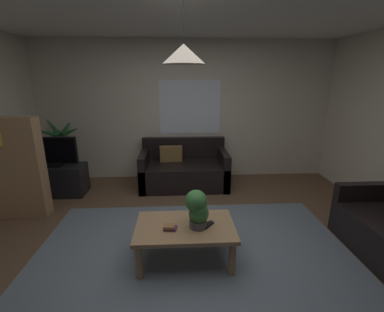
% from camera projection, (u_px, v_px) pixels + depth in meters
% --- Properties ---
extents(floor, '(5.43, 4.92, 0.02)m').
position_uv_depth(floor, '(193.00, 255.00, 2.96)').
color(floor, brown).
rests_on(floor, ground).
extents(rug, '(3.53, 2.71, 0.01)m').
position_uv_depth(rug, '(195.00, 266.00, 2.76)').
color(rug, slate).
rests_on(rug, ground).
extents(wall_back, '(5.55, 0.06, 2.55)m').
position_uv_depth(wall_back, '(186.00, 111.00, 4.98)').
color(wall_back, beige).
rests_on(wall_back, ground).
extents(window_pane, '(1.13, 0.01, 0.98)m').
position_uv_depth(window_pane, '(190.00, 107.00, 4.93)').
color(window_pane, white).
extents(couch_under_window, '(1.52, 0.83, 0.82)m').
position_uv_depth(couch_under_window, '(184.00, 171.00, 4.77)').
color(couch_under_window, black).
rests_on(couch_under_window, ground).
extents(coffee_table, '(1.02, 0.64, 0.41)m').
position_uv_depth(coffee_table, '(185.00, 231.00, 2.78)').
color(coffee_table, '#A87F56').
rests_on(coffee_table, ground).
extents(book_on_table_0, '(0.14, 0.11, 0.02)m').
position_uv_depth(book_on_table_0, '(170.00, 228.00, 2.69)').
color(book_on_table_0, '#72387F').
rests_on(book_on_table_0, coffee_table).
extents(book_on_table_1, '(0.12, 0.10, 0.03)m').
position_uv_depth(book_on_table_1, '(169.00, 226.00, 2.67)').
color(book_on_table_1, '#99663F').
rests_on(book_on_table_1, coffee_table).
extents(remote_on_table_0, '(0.14, 0.15, 0.02)m').
position_uv_depth(remote_on_table_0, '(208.00, 225.00, 2.75)').
color(remote_on_table_0, black).
rests_on(remote_on_table_0, coffee_table).
extents(remote_on_table_1, '(0.15, 0.15, 0.02)m').
position_uv_depth(remote_on_table_1, '(197.00, 221.00, 2.82)').
color(remote_on_table_1, black).
rests_on(remote_on_table_1, coffee_table).
extents(potted_plant_on_table, '(0.24, 0.22, 0.40)m').
position_uv_depth(potted_plant_on_table, '(198.00, 209.00, 2.67)').
color(potted_plant_on_table, '#4C4C51').
rests_on(potted_plant_on_table, coffee_table).
extents(tv_stand, '(0.90, 0.44, 0.50)m').
position_uv_depth(tv_stand, '(57.00, 180.00, 4.41)').
color(tv_stand, black).
rests_on(tv_stand, ground).
extents(tv, '(0.78, 0.16, 0.49)m').
position_uv_depth(tv, '(52.00, 152.00, 4.25)').
color(tv, black).
rests_on(tv, tv_stand).
extents(potted_palm_corner, '(0.82, 0.75, 1.23)m').
position_uv_depth(potted_palm_corner, '(63.00, 156.00, 4.84)').
color(potted_palm_corner, '#4C4C51').
rests_on(potted_palm_corner, ground).
extents(bookshelf_corner, '(0.70, 0.31, 1.40)m').
position_uv_depth(bookshelf_corner, '(16.00, 168.00, 3.59)').
color(bookshelf_corner, '#A87F56').
rests_on(bookshelf_corner, ground).
extents(pendant_lamp, '(0.38, 0.38, 0.55)m').
position_uv_depth(pendant_lamp, '(184.00, 54.00, 2.28)').
color(pendant_lamp, black).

